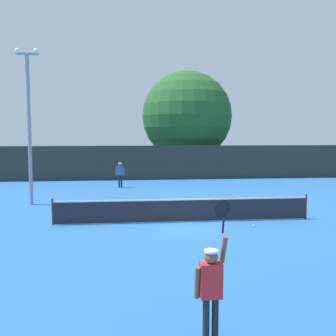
{
  "coord_description": "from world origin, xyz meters",
  "views": [
    {
      "loc": [
        -2.27,
        -15.46,
        3.65
      ],
      "look_at": [
        -0.26,
        3.72,
        1.91
      ],
      "focal_mm": 40.96,
      "sensor_mm": 36.0,
      "label": 1
    }
  ],
  "objects_px": {
    "light_pole": "(29,117)",
    "tennis_ball": "(253,226)",
    "player_serving": "(211,282)",
    "large_tree": "(187,116)",
    "player_receiving": "(120,172)",
    "parked_car_mid": "(169,163)",
    "parked_car_far": "(257,163)",
    "parked_car_near": "(126,164)"
  },
  "relations": [
    {
      "from": "player_receiving",
      "to": "large_tree",
      "type": "xyz_separation_m",
      "value": [
        5.9,
        8.86,
        4.19
      ]
    },
    {
      "from": "light_pole",
      "to": "parked_car_mid",
      "type": "distance_m",
      "value": 19.08
    },
    {
      "from": "light_pole",
      "to": "parked_car_far",
      "type": "distance_m",
      "value": 24.51
    },
    {
      "from": "player_serving",
      "to": "parked_car_mid",
      "type": "bearing_deg",
      "value": 85.29
    },
    {
      "from": "tennis_ball",
      "to": "parked_car_mid",
      "type": "relative_size",
      "value": 0.02
    },
    {
      "from": "tennis_ball",
      "to": "light_pole",
      "type": "relative_size",
      "value": 0.01
    },
    {
      "from": "parked_car_far",
      "to": "player_serving",
      "type": "bearing_deg",
      "value": -111.68
    },
    {
      "from": "large_tree",
      "to": "parked_car_near",
      "type": "xyz_separation_m",
      "value": [
        -5.53,
        1.15,
        -4.45
      ]
    },
    {
      "from": "player_serving",
      "to": "parked_car_mid",
      "type": "xyz_separation_m",
      "value": [
        2.5,
        30.3,
        -0.33
      ]
    },
    {
      "from": "player_receiving",
      "to": "light_pole",
      "type": "height_order",
      "value": "light_pole"
    },
    {
      "from": "large_tree",
      "to": "parked_car_near",
      "type": "relative_size",
      "value": 2.17
    },
    {
      "from": "light_pole",
      "to": "large_tree",
      "type": "distance_m",
      "value": 17.9
    },
    {
      "from": "player_serving",
      "to": "large_tree",
      "type": "xyz_separation_m",
      "value": [
        3.96,
        28.42,
        4.12
      ]
    },
    {
      "from": "light_pole",
      "to": "parked_car_far",
      "type": "height_order",
      "value": "light_pole"
    },
    {
      "from": "player_receiving",
      "to": "light_pole",
      "type": "distance_m",
      "value": 8.03
    },
    {
      "from": "player_serving",
      "to": "parked_car_far",
      "type": "xyz_separation_m",
      "value": [
        11.3,
        30.39,
        -0.33
      ]
    },
    {
      "from": "parked_car_far",
      "to": "tennis_ball",
      "type": "bearing_deg",
      "value": -110.61
    },
    {
      "from": "player_serving",
      "to": "tennis_ball",
      "type": "bearing_deg",
      "value": 66.7
    },
    {
      "from": "player_serving",
      "to": "parked_car_mid",
      "type": "relative_size",
      "value": 0.57
    },
    {
      "from": "player_receiving",
      "to": "parked_car_mid",
      "type": "height_order",
      "value": "parked_car_mid"
    },
    {
      "from": "player_receiving",
      "to": "parked_car_far",
      "type": "bearing_deg",
      "value": -140.73
    },
    {
      "from": "parked_car_far",
      "to": "parked_car_mid",
      "type": "bearing_deg",
      "value": 179.29
    },
    {
      "from": "parked_car_mid",
      "to": "player_receiving",
      "type": "bearing_deg",
      "value": -120.67
    },
    {
      "from": "tennis_ball",
      "to": "parked_car_near",
      "type": "distance_m",
      "value": 22.12
    },
    {
      "from": "parked_car_near",
      "to": "parked_car_mid",
      "type": "bearing_deg",
      "value": 12.94
    },
    {
      "from": "light_pole",
      "to": "player_receiving",
      "type": "bearing_deg",
      "value": 52.3
    },
    {
      "from": "parked_car_mid",
      "to": "large_tree",
      "type": "bearing_deg",
      "value": -60.46
    },
    {
      "from": "player_serving",
      "to": "large_tree",
      "type": "distance_m",
      "value": 28.99
    },
    {
      "from": "parked_car_near",
      "to": "parked_car_far",
      "type": "bearing_deg",
      "value": 6.41
    },
    {
      "from": "player_receiving",
      "to": "parked_car_near",
      "type": "xyz_separation_m",
      "value": [
        0.36,
        10.02,
        -0.26
      ]
    },
    {
      "from": "parked_car_near",
      "to": "large_tree",
      "type": "bearing_deg",
      "value": -8.98
    },
    {
      "from": "parked_car_mid",
      "to": "parked_car_far",
      "type": "relative_size",
      "value": 1.04
    },
    {
      "from": "player_serving",
      "to": "parked_car_mid",
      "type": "distance_m",
      "value": 30.41
    },
    {
      "from": "player_receiving",
      "to": "parked_car_near",
      "type": "relative_size",
      "value": 0.39
    },
    {
      "from": "tennis_ball",
      "to": "parked_car_near",
      "type": "bearing_deg",
      "value": 103.2
    },
    {
      "from": "player_serving",
      "to": "tennis_ball",
      "type": "xyz_separation_m",
      "value": [
        3.47,
        8.05,
        -1.07
      ]
    },
    {
      "from": "parked_car_mid",
      "to": "parked_car_far",
      "type": "height_order",
      "value": "same"
    },
    {
      "from": "tennis_ball",
      "to": "parked_car_far",
      "type": "distance_m",
      "value": 23.68
    },
    {
      "from": "tennis_ball",
      "to": "large_tree",
      "type": "relative_size",
      "value": 0.01
    },
    {
      "from": "player_serving",
      "to": "parked_car_far",
      "type": "bearing_deg",
      "value": 69.6
    },
    {
      "from": "light_pole",
      "to": "tennis_ball",
      "type": "bearing_deg",
      "value": -30.39
    },
    {
      "from": "tennis_ball",
      "to": "parked_car_mid",
      "type": "distance_m",
      "value": 22.28
    }
  ]
}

